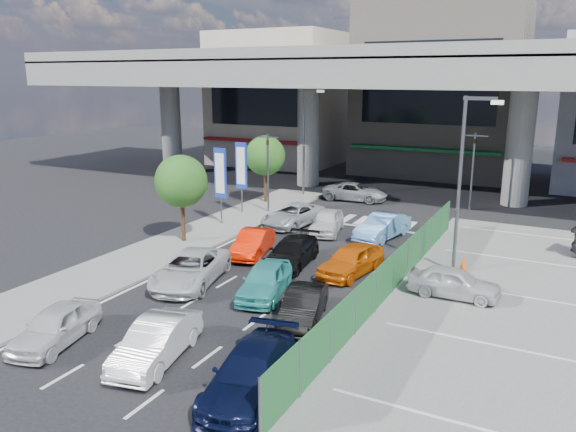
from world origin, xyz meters
The scene contains 30 objects.
ground centered at (0.00, 0.00, 0.00)m, with size 120.00×120.00×0.00m, color black.
parking_lot centered at (11.00, 2.00, 0.03)m, with size 12.00×28.00×0.06m, color slate.
sidewalk_left centered at (-7.00, 4.00, 0.06)m, with size 4.00×30.00×0.12m, color slate.
fence_run centered at (5.30, 1.00, 0.90)m, with size 0.16×22.00×1.80m, color #1F5A2B, non-canonical shape.
expressway centered at (0.00, 22.00, 8.76)m, with size 64.00×14.00×10.75m.
building_west centered at (-16.00, 31.97, 6.49)m, with size 12.00×10.90×13.00m.
building_center centered at (0.00, 32.97, 7.49)m, with size 14.00×10.90×15.00m.
traffic_light_left centered at (-6.20, 12.00, 3.94)m, with size 1.60×1.24×5.20m.
traffic_light_right centered at (5.50, 19.00, 3.94)m, with size 1.60×1.24×5.20m.
street_lamp_right centered at (7.17, 6.00, 4.77)m, with size 1.65×0.22×8.00m.
street_lamp_left centered at (-6.33, 18.00, 4.77)m, with size 1.65×0.22×8.00m.
signboard_near centered at (-7.20, 7.99, 3.06)m, with size 0.80×0.14×4.70m.
signboard_far centered at (-7.60, 10.99, 3.06)m, with size 0.80×0.14×4.70m.
tree_near centered at (-7.00, 4.00, 3.39)m, with size 2.80×2.80×4.80m.
tree_far centered at (-7.80, 14.50, 3.39)m, with size 2.80×2.80×4.80m.
van_white_back_left centered at (-3.53, -7.53, 0.65)m, with size 1.53×3.80×1.30m, color silver.
hatch_white_back_mid centered at (0.31, -6.92, 0.67)m, with size 1.43×4.09×1.35m, color silver.
minivan_navy_back centered at (3.99, -7.25, 0.68)m, with size 1.91×4.70×1.36m, color black.
sedan_white_mid_left centered at (-2.87, -0.89, 0.69)m, with size 2.29×4.97×1.38m, color silver.
taxi_teal_mid centered at (0.70, -0.62, 0.69)m, with size 1.63×4.05×1.38m, color teal.
hatch_black_mid_right centered at (3.18, -2.13, 0.62)m, with size 1.31×3.74×1.23m, color black.
taxi_orange_left centered at (-2.51, 3.82, 0.64)m, with size 1.35×3.88×1.28m, color #F81D02.
sedan_black_mid centered at (-0.08, 3.31, 0.64)m, with size 1.79×4.40×1.28m, color black.
taxi_orange_right centered at (2.92, 3.44, 0.69)m, with size 1.63×4.05×1.38m, color #DA5C0A.
wagon_silver_front_left centered at (-3.31, 9.93, 0.65)m, with size 2.16×4.68×1.30m, color silver.
sedan_white_front_mid centered at (-0.86, 9.37, 0.67)m, with size 1.59×3.95×1.34m, color silver.
kei_truck_front_right centered at (2.37, 9.71, 0.69)m, with size 1.46×4.19×1.38m, color #5A8ECE.
crossing_wagon_silver centered at (-2.43, 18.26, 0.65)m, with size 2.15×4.67×1.30m, color #95989C.
parked_sedan_white centered at (7.65, 2.71, 0.69)m, with size 1.48×3.68×1.25m, color silver.
traffic_cone centered at (7.46, 6.04, 0.44)m, with size 0.39×0.39×0.75m, color #DF4A0C.
Camera 1 is at (11.46, -19.47, 8.87)m, focal length 35.00 mm.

